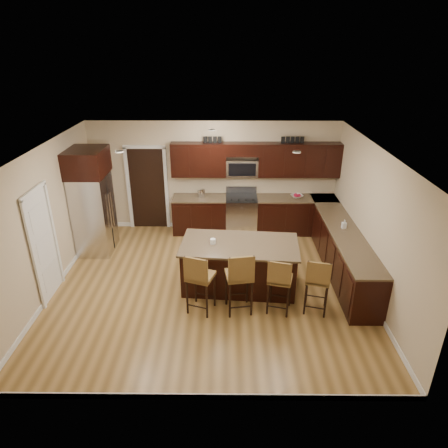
{
  "coord_description": "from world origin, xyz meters",
  "views": [
    {
      "loc": [
        0.33,
        -6.62,
        4.4
      ],
      "look_at": [
        0.27,
        0.4,
        1.15
      ],
      "focal_mm": 32.0,
      "sensor_mm": 36.0,
      "label": 1
    }
  ],
  "objects_px": {
    "range": "(241,214)",
    "stool_extra": "(318,280)",
    "stool_mid": "(240,276)",
    "island": "(239,266)",
    "refrigerator": "(92,201)",
    "stool_left": "(199,277)",
    "stool_right": "(280,280)"
  },
  "relations": [
    {
      "from": "stool_mid",
      "to": "stool_left",
      "type": "bearing_deg",
      "value": 170.34
    },
    {
      "from": "range",
      "to": "stool_mid",
      "type": "xyz_separation_m",
      "value": [
        -0.13,
        -3.28,
        0.27
      ]
    },
    {
      "from": "range",
      "to": "stool_right",
      "type": "bearing_deg",
      "value": -80.41
    },
    {
      "from": "stool_left",
      "to": "stool_extra",
      "type": "xyz_separation_m",
      "value": [
        2.03,
        0.0,
        -0.05
      ]
    },
    {
      "from": "stool_left",
      "to": "refrigerator",
      "type": "relative_size",
      "value": 0.49
    },
    {
      "from": "range",
      "to": "refrigerator",
      "type": "xyz_separation_m",
      "value": [
        -3.3,
        -0.98,
        0.73
      ]
    },
    {
      "from": "island",
      "to": "refrigerator",
      "type": "bearing_deg",
      "value": 160.21
    },
    {
      "from": "island",
      "to": "stool_left",
      "type": "relative_size",
      "value": 1.99
    },
    {
      "from": "stool_left",
      "to": "stool_mid",
      "type": "bearing_deg",
      "value": 18.71
    },
    {
      "from": "island",
      "to": "stool_left",
      "type": "height_order",
      "value": "stool_left"
    },
    {
      "from": "range",
      "to": "stool_extra",
      "type": "distance_m",
      "value": 3.5
    },
    {
      "from": "refrigerator",
      "to": "stool_extra",
      "type": "distance_m",
      "value": 5.08
    },
    {
      "from": "stool_right",
      "to": "refrigerator",
      "type": "xyz_separation_m",
      "value": [
        -3.85,
        2.29,
        0.54
      ]
    },
    {
      "from": "stool_mid",
      "to": "stool_right",
      "type": "xyz_separation_m",
      "value": [
        0.68,
        0.01,
        -0.07
      ]
    },
    {
      "from": "island",
      "to": "refrigerator",
      "type": "distance_m",
      "value": 3.58
    },
    {
      "from": "island",
      "to": "stool_extra",
      "type": "xyz_separation_m",
      "value": [
        1.32,
        -0.84,
        0.24
      ]
    },
    {
      "from": "stool_left",
      "to": "refrigerator",
      "type": "bearing_deg",
      "value": 156.28
    },
    {
      "from": "range",
      "to": "stool_left",
      "type": "bearing_deg",
      "value": -104.16
    },
    {
      "from": "stool_right",
      "to": "refrigerator",
      "type": "bearing_deg",
      "value": 164.03
    },
    {
      "from": "stool_right",
      "to": "stool_extra",
      "type": "relative_size",
      "value": 1.0
    },
    {
      "from": "range",
      "to": "stool_extra",
      "type": "relative_size",
      "value": 1.03
    },
    {
      "from": "stool_right",
      "to": "island",
      "type": "bearing_deg",
      "value": 143.22
    },
    {
      "from": "stool_mid",
      "to": "range",
      "type": "bearing_deg",
      "value": 78.5
    },
    {
      "from": "stool_left",
      "to": "refrigerator",
      "type": "distance_m",
      "value": 3.41
    },
    {
      "from": "stool_mid",
      "to": "stool_right",
      "type": "distance_m",
      "value": 0.69
    },
    {
      "from": "island",
      "to": "stool_left",
      "type": "distance_m",
      "value": 1.14
    },
    {
      "from": "island",
      "to": "refrigerator",
      "type": "height_order",
      "value": "refrigerator"
    },
    {
      "from": "stool_right",
      "to": "refrigerator",
      "type": "height_order",
      "value": "refrigerator"
    },
    {
      "from": "island",
      "to": "stool_right",
      "type": "height_order",
      "value": "stool_right"
    },
    {
      "from": "island",
      "to": "refrigerator",
      "type": "relative_size",
      "value": 0.97
    },
    {
      "from": "refrigerator",
      "to": "stool_extra",
      "type": "bearing_deg",
      "value": -26.98
    },
    {
      "from": "stool_left",
      "to": "refrigerator",
      "type": "height_order",
      "value": "refrigerator"
    }
  ]
}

